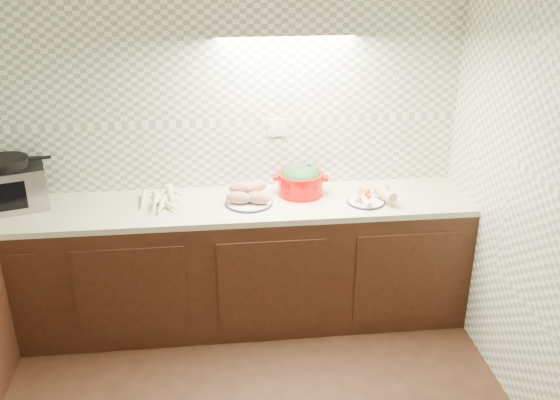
{
  "coord_description": "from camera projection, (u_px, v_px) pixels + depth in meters",
  "views": [
    {
      "loc": [
        0.12,
        -2.26,
        2.59
      ],
      "look_at": [
        0.51,
        1.25,
        1.02
      ],
      "focal_mm": 40.0,
      "sensor_mm": 36.0,
      "label": 1
    }
  ],
  "objects": [
    {
      "name": "counter",
      "position": [
        79.0,
        344.0,
        3.46
      ],
      "size": [
        3.6,
        3.6,
        0.9
      ],
      "color": "black",
      "rests_on": "ground"
    },
    {
      "name": "sweet_potato_plate",
      "position": [
        249.0,
        195.0,
        4.09
      ],
      "size": [
        0.32,
        0.32,
        0.14
      ],
      "rotation": [
        0.0,
        0.0,
        -0.03
      ],
      "color": "#181C41",
      "rests_on": "counter"
    },
    {
      "name": "onion_bowl",
      "position": [
        244.0,
        190.0,
        4.21
      ],
      "size": [
        0.15,
        0.15,
        0.12
      ],
      "color": "black",
      "rests_on": "counter"
    },
    {
      "name": "toaster_oven",
      "position": [
        8.0,
        185.0,
        4.01
      ],
      "size": [
        0.54,
        0.47,
        0.33
      ],
      "rotation": [
        0.0,
        0.0,
        0.29
      ],
      "color": "black",
      "rests_on": "counter"
    },
    {
      "name": "parsnip_pile",
      "position": [
        157.0,
        199.0,
        4.1
      ],
      "size": [
        0.37,
        0.37,
        0.07
      ],
      "color": "#F5F0C3",
      "rests_on": "counter"
    },
    {
      "name": "dutch_oven",
      "position": [
        301.0,
        180.0,
        4.21
      ],
      "size": [
        0.38,
        0.35,
        0.21
      ],
      "rotation": [
        0.0,
        0.0,
        -0.16
      ],
      "color": "#CE0300",
      "rests_on": "counter"
    },
    {
      "name": "room",
      "position": [
        186.0,
        193.0,
        2.43
      ],
      "size": [
        3.6,
        3.6,
        2.6
      ],
      "color": "black",
      "rests_on": "ground"
    },
    {
      "name": "veg_plate",
      "position": [
        373.0,
        195.0,
        4.13
      ],
      "size": [
        0.31,
        0.3,
        0.12
      ],
      "rotation": [
        0.0,
        0.0,
        0.19
      ],
      "color": "#181C41",
      "rests_on": "counter"
    }
  ]
}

